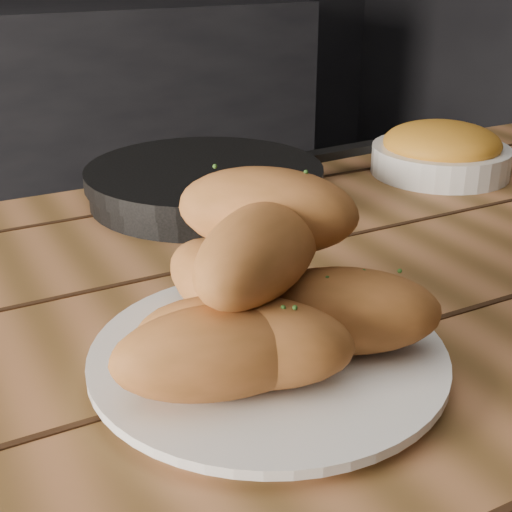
% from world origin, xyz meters
% --- Properties ---
extents(table, '(1.43, 0.82, 0.75)m').
position_xyz_m(table, '(0.57, 0.10, 0.64)').
color(table, '#9E653B').
rests_on(table, ground).
extents(plate, '(0.28, 0.28, 0.02)m').
position_xyz_m(plate, '(0.46, 0.00, 0.76)').
color(plate, white).
rests_on(plate, table).
extents(bread_rolls, '(0.27, 0.24, 0.14)m').
position_xyz_m(bread_rolls, '(0.45, -0.00, 0.82)').
color(bread_rolls, '#A35D2D').
rests_on(bread_rolls, plate).
extents(skillet, '(0.44, 0.31, 0.05)m').
position_xyz_m(skillet, '(0.58, 0.39, 0.77)').
color(skillet, black).
rests_on(skillet, table).
extents(bowl, '(0.20, 0.20, 0.07)m').
position_xyz_m(bowl, '(0.93, 0.34, 0.78)').
color(bowl, white).
rests_on(bowl, table).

